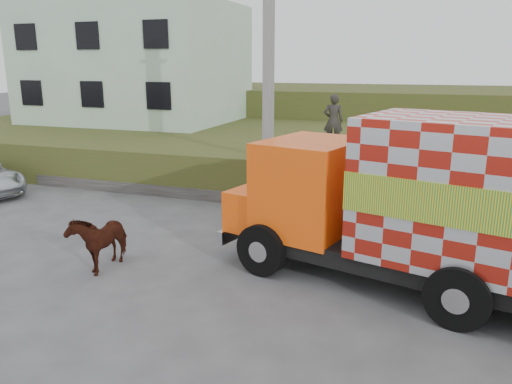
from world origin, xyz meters
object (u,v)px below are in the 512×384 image
at_px(pedestrian, 333,121).
at_px(cow, 100,239).
at_px(utility_pole, 268,77).
at_px(cargo_truck, 433,204).

bearing_deg(pedestrian, cow, 59.88).
bearing_deg(cow, pedestrian, 67.89).
xyz_separation_m(utility_pole, pedestrian, (1.60, 2.72, -1.60)).
distance_m(utility_pole, cow, 7.54).
bearing_deg(cow, cargo_truck, 7.92).
height_order(cargo_truck, cow, cargo_truck).
bearing_deg(cargo_truck, utility_pole, 148.87).
xyz_separation_m(cow, pedestrian, (3.48, 9.18, 1.81)).
bearing_deg(cargo_truck, pedestrian, 128.60).
bearing_deg(utility_pole, cow, -106.25).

